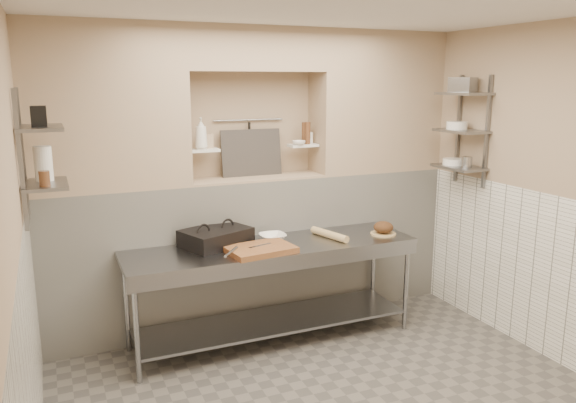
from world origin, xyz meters
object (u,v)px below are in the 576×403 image
cutting_board (260,249)px  jug_left (43,164)px  rolling_pin (329,235)px  bottle_soap (201,134)px  bread_loaf (383,227)px  prep_table (273,273)px  panini_press (216,237)px  mixing_bowl (273,237)px  bowl_alcove (299,143)px

cutting_board → jug_left: bearing=176.7°
rolling_pin → bottle_soap: 1.49m
cutting_board → bread_loaf: size_ratio=2.96×
cutting_board → bottle_soap: 1.19m
rolling_pin → bread_loaf: 0.53m
prep_table → jug_left: (-1.79, -0.05, 1.10)m
panini_press → mixing_bowl: size_ratio=2.79×
prep_table → bottle_soap: size_ratio=9.12×
bread_loaf → bowl_alcove: size_ratio=1.43×
prep_table → panini_press: panini_press is taller
jug_left → cutting_board: bearing=-3.3°
cutting_board → mixing_bowl: bearing=52.1°
cutting_board → mixing_bowl: (0.23, 0.30, 0.00)m
cutting_board → bottle_soap: bearing=114.4°
mixing_bowl → rolling_pin: 0.53m
bottle_soap → jug_left: 1.44m
bottle_soap → jug_left: (-1.32, -0.58, -0.12)m
cutting_board → rolling_pin: 0.75m
rolling_pin → jug_left: bearing=-178.5°
mixing_bowl → bottle_soap: 1.13m
prep_table → cutting_board: (-0.17, -0.14, 0.28)m
bread_loaf → jug_left: 2.98m
mixing_bowl → jug_left: (-1.85, -0.20, 0.81)m
prep_table → bottle_soap: 1.41m
panini_press → bread_loaf: bearing=-30.8°
rolling_pin → bread_loaf: bread_loaf is taller
panini_press → jug_left: 1.55m
cutting_board → jug_left: (-1.62, 0.09, 0.81)m
panini_press → cutting_board: panini_press is taller
prep_table → jug_left: jug_left is taller
jug_left → rolling_pin: bearing=1.5°
cutting_board → jug_left: jug_left is taller
prep_table → bread_loaf: 1.14m
mixing_bowl → rolling_pin: (0.51, -0.14, 0.00)m
mixing_bowl → bowl_alcove: size_ratio=1.85×
cutting_board → bowl_alcove: bearing=45.3°
bread_loaf → bottle_soap: 1.90m
cutting_board → mixing_bowl: mixing_bowl is taller
panini_press → rolling_pin: size_ratio=1.48×
rolling_pin → cutting_board: bearing=-168.3°
panini_press → rolling_pin: panini_press is taller
prep_table → bread_loaf: bread_loaf is taller
bottle_soap → bowl_alcove: bottle_soap is taller
prep_table → cutting_board: bearing=-139.7°
mixing_bowl → panini_press: bearing=176.1°
bread_loaf → jug_left: jug_left is taller
bread_loaf → bowl_alcove: bearing=135.7°
prep_table → jug_left: size_ratio=10.40×
rolling_pin → bowl_alcove: size_ratio=3.47×
mixing_bowl → bottle_soap: bearing=144.9°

